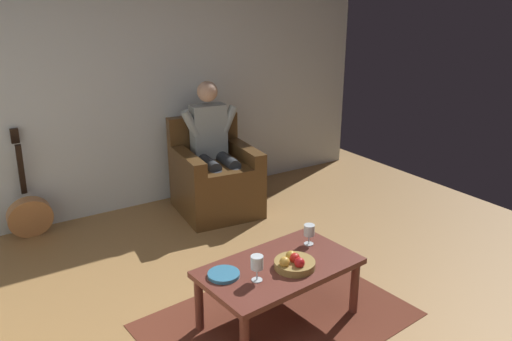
{
  "coord_description": "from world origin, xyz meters",
  "views": [
    {
      "loc": [
        1.44,
        2.14,
        2.15
      ],
      "look_at": [
        -0.69,
        -1.15,
        0.77
      ],
      "focal_mm": 35.05,
      "sensor_mm": 36.0,
      "label": 1
    }
  ],
  "objects_px": {
    "decorative_dish": "(224,274)",
    "coffee_table": "(279,273)",
    "guitar": "(30,214)",
    "fruit_bowl": "(294,263)",
    "wine_glass_near": "(309,231)",
    "person_seated": "(213,144)",
    "wine_glass_far": "(257,264)",
    "armchair": "(215,179)"
  },
  "relations": [
    {
      "from": "decorative_dish",
      "to": "coffee_table",
      "type": "bearing_deg",
      "value": 168.39
    },
    {
      "from": "guitar",
      "to": "wine_glass_far",
      "type": "bearing_deg",
      "value": 112.13
    },
    {
      "from": "coffee_table",
      "to": "fruit_bowl",
      "type": "height_order",
      "value": "fruit_bowl"
    },
    {
      "from": "coffee_table",
      "to": "guitar",
      "type": "distance_m",
      "value": 2.6
    },
    {
      "from": "decorative_dish",
      "to": "person_seated",
      "type": "bearing_deg",
      "value": -116.61
    },
    {
      "from": "armchair",
      "to": "wine_glass_near",
      "type": "bearing_deg",
      "value": 90.11
    },
    {
      "from": "decorative_dish",
      "to": "wine_glass_far",
      "type": "bearing_deg",
      "value": 133.88
    },
    {
      "from": "wine_glass_far",
      "to": "fruit_bowl",
      "type": "relative_size",
      "value": 0.63
    },
    {
      "from": "guitar",
      "to": "fruit_bowl",
      "type": "bearing_deg",
      "value": 117.75
    },
    {
      "from": "wine_glass_far",
      "to": "person_seated",
      "type": "bearing_deg",
      "value": -111.09
    },
    {
      "from": "person_seated",
      "to": "guitar",
      "type": "bearing_deg",
      "value": -5.97
    },
    {
      "from": "coffee_table",
      "to": "decorative_dish",
      "type": "distance_m",
      "value": 0.4
    },
    {
      "from": "person_seated",
      "to": "fruit_bowl",
      "type": "distance_m",
      "value": 2.09
    },
    {
      "from": "guitar",
      "to": "wine_glass_near",
      "type": "bearing_deg",
      "value": 125.42
    },
    {
      "from": "fruit_bowl",
      "to": "armchair",
      "type": "bearing_deg",
      "value": -103.63
    },
    {
      "from": "decorative_dish",
      "to": "wine_glass_near",
      "type": "bearing_deg",
      "value": -176.38
    },
    {
      "from": "armchair",
      "to": "coffee_table",
      "type": "xyz_separation_m",
      "value": [
        0.54,
        1.91,
        0.04
      ]
    },
    {
      "from": "wine_glass_near",
      "to": "wine_glass_far",
      "type": "bearing_deg",
      "value": 19.42
    },
    {
      "from": "wine_glass_near",
      "to": "decorative_dish",
      "type": "relative_size",
      "value": 0.74
    },
    {
      "from": "wine_glass_far",
      "to": "decorative_dish",
      "type": "height_order",
      "value": "wine_glass_far"
    },
    {
      "from": "wine_glass_far",
      "to": "wine_glass_near",
      "type": "bearing_deg",
      "value": -160.58
    },
    {
      "from": "coffee_table",
      "to": "wine_glass_near",
      "type": "relative_size",
      "value": 7.25
    },
    {
      "from": "person_seated",
      "to": "coffee_table",
      "type": "xyz_separation_m",
      "value": [
        0.54,
        1.93,
        -0.34
      ]
    },
    {
      "from": "guitar",
      "to": "fruit_bowl",
      "type": "distance_m",
      "value": 2.71
    },
    {
      "from": "wine_glass_near",
      "to": "coffee_table",
      "type": "bearing_deg",
      "value": 19.69
    },
    {
      "from": "person_seated",
      "to": "wine_glass_far",
      "type": "bearing_deg",
      "value": 75.15
    },
    {
      "from": "coffee_table",
      "to": "wine_glass_far",
      "type": "distance_m",
      "value": 0.3
    },
    {
      "from": "armchair",
      "to": "fruit_bowl",
      "type": "height_order",
      "value": "armchair"
    },
    {
      "from": "wine_glass_far",
      "to": "guitar",
      "type": "bearing_deg",
      "value": -67.87
    },
    {
      "from": "coffee_table",
      "to": "guitar",
      "type": "relative_size",
      "value": 1.09
    },
    {
      "from": "armchair",
      "to": "decorative_dish",
      "type": "relative_size",
      "value": 4.59
    },
    {
      "from": "coffee_table",
      "to": "fruit_bowl",
      "type": "distance_m",
      "value": 0.14
    },
    {
      "from": "person_seated",
      "to": "wine_glass_far",
      "type": "distance_m",
      "value": 2.16
    },
    {
      "from": "coffee_table",
      "to": "decorative_dish",
      "type": "bearing_deg",
      "value": -11.61
    },
    {
      "from": "person_seated",
      "to": "decorative_dish",
      "type": "relative_size",
      "value": 6.41
    },
    {
      "from": "wine_glass_near",
      "to": "decorative_dish",
      "type": "xyz_separation_m",
      "value": [
        0.73,
        0.05,
        -0.09
      ]
    },
    {
      "from": "person_seated",
      "to": "coffee_table",
      "type": "height_order",
      "value": "person_seated"
    },
    {
      "from": "coffee_table",
      "to": "decorative_dish",
      "type": "relative_size",
      "value": 5.34
    },
    {
      "from": "armchair",
      "to": "wine_glass_far",
      "type": "relative_size",
      "value": 5.54
    },
    {
      "from": "coffee_table",
      "to": "wine_glass_near",
      "type": "bearing_deg",
      "value": -160.31
    },
    {
      "from": "guitar",
      "to": "armchair",
      "type": "bearing_deg",
      "value": 167.3
    },
    {
      "from": "wine_glass_near",
      "to": "fruit_bowl",
      "type": "height_order",
      "value": "wine_glass_near"
    }
  ]
}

